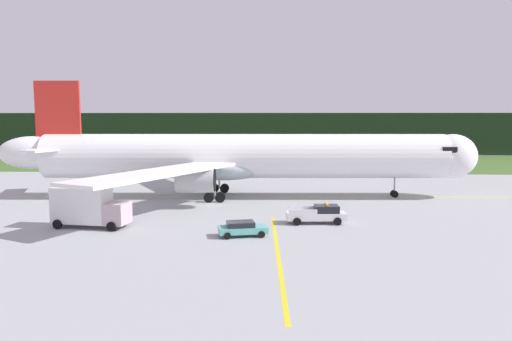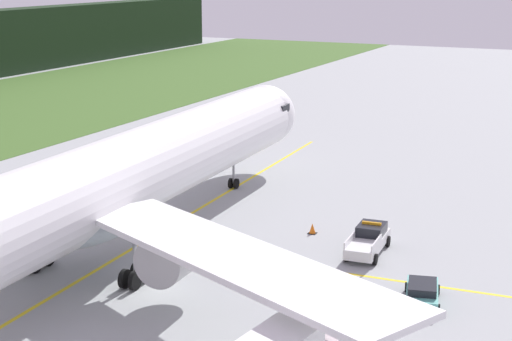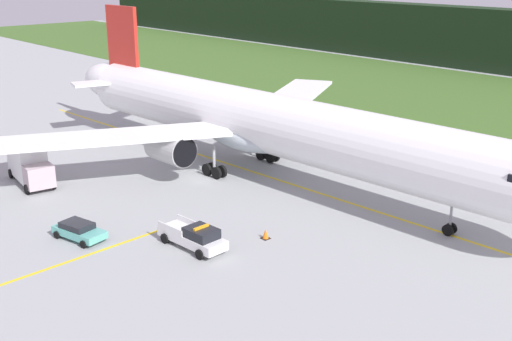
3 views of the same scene
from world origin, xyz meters
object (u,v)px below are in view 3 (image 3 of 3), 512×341
Objects in this scene: airliner at (264,123)px; catering_truck at (29,163)px; staff_car at (79,230)px; ops_pickup_truck at (194,236)px; apron_cone at (266,234)px.

airliner reaches higher than catering_truck.
ops_pickup_truck is at bearing 37.95° from staff_car.
catering_truck is 1.63× the size of staff_car.
catering_truck is at bearing 169.85° from staff_car.
ops_pickup_truck reaches higher than staff_car.
catering_truck is 9.60× the size of apron_cone.
staff_car is at bearing -131.53° from apron_cone.
airliner is 15.66m from apron_cone.
ops_pickup_truck is 0.80× the size of catering_truck.
catering_truck is at bearing -172.58° from ops_pickup_truck.
ops_pickup_truck is at bearing -59.21° from airliner.
airliner is 8.37× the size of catering_truck.
ops_pickup_truck is 8.90m from staff_car.
ops_pickup_truck is at bearing -114.14° from apron_cone.
airliner is 20.95m from staff_car.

